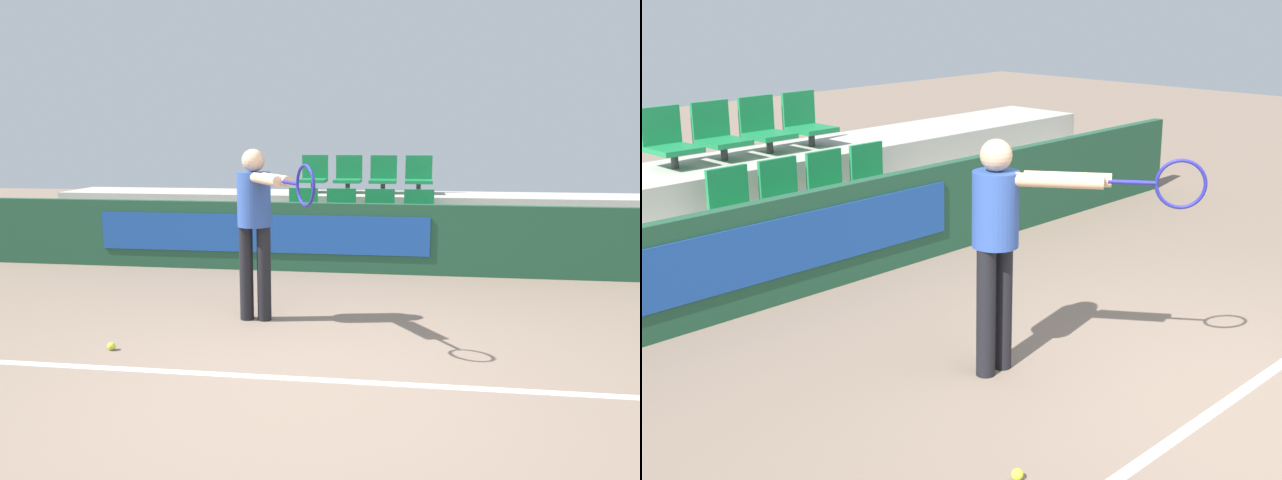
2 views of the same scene
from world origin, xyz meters
The scene contains 15 objects.
ground_plane centered at (0.00, 0.00, 0.00)m, with size 30.00×30.00×0.00m, color #7A6656.
court_baseline centered at (0.00, 0.09, 0.00)m, with size 5.74×0.08×0.01m.
barrier_wall centered at (-0.04, 3.68, 0.45)m, with size 9.84×0.14×0.89m.
bleacher_tier_front centered at (0.00, 4.31, 0.22)m, with size 9.44×1.09×0.43m.
bleacher_tier_middle centered at (0.00, 5.41, 0.43)m, with size 9.44×1.09×0.86m.
stadium_chair_0 centered at (-0.81, 4.45, 0.68)m, with size 0.41×0.46×0.57m.
stadium_chair_1 centered at (-0.27, 4.45, 0.68)m, with size 0.41×0.46×0.57m.
stadium_chair_2 centered at (0.27, 4.45, 0.68)m, with size 0.41×0.46×0.57m.
stadium_chair_3 centered at (0.81, 4.45, 0.68)m, with size 0.41×0.46×0.57m.
stadium_chair_4 centered at (-0.81, 5.54, 1.11)m, with size 0.41×0.46×0.57m.
stadium_chair_5 centered at (-0.27, 5.54, 1.11)m, with size 0.41×0.46×0.57m.
stadium_chair_6 centered at (0.27, 5.54, 1.11)m, with size 0.41×0.46×0.57m.
stadium_chair_7 centered at (0.81, 5.54, 1.11)m, with size 0.41×0.46×0.57m.
tennis_player centered at (-0.70, 1.43, 0.99)m, with size 0.90×1.27×1.61m.
tennis_ball centered at (-1.70, 0.48, 0.03)m, with size 0.07×0.07×0.07m.
Camera 2 is at (-4.98, -2.20, 2.59)m, focal length 50.00 mm.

